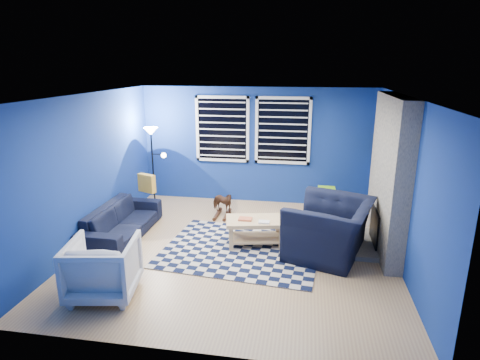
{
  "coord_description": "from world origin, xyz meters",
  "views": [
    {
      "loc": [
        1.04,
        -5.95,
        2.95
      ],
      "look_at": [
        -0.0,
        0.3,
        1.11
      ],
      "focal_mm": 30.0,
      "sensor_mm": 36.0,
      "label": 1
    }
  ],
  "objects_px": {
    "coffee_table": "(255,226)",
    "tv": "(379,147)",
    "armchair_big": "(330,228)",
    "armchair_bent": "(103,268)",
    "cabinet": "(326,202)",
    "sofa": "(122,221)",
    "rocking_horse": "(222,202)",
    "floor_lamp": "(152,142)"
  },
  "relations": [
    {
      "from": "tv",
      "to": "floor_lamp",
      "type": "relative_size",
      "value": 0.59
    },
    {
      "from": "tv",
      "to": "armchair_big",
      "type": "bearing_deg",
      "value": -116.98
    },
    {
      "from": "armchair_big",
      "to": "armchair_bent",
      "type": "xyz_separation_m",
      "value": [
        -2.97,
        -1.69,
        -0.05
      ]
    },
    {
      "from": "coffee_table",
      "to": "tv",
      "type": "bearing_deg",
      "value": 38.94
    },
    {
      "from": "armchair_big",
      "to": "sofa",
      "type": "bearing_deg",
      "value": -74.21
    },
    {
      "from": "sofa",
      "to": "rocking_horse",
      "type": "height_order",
      "value": "sofa"
    },
    {
      "from": "armchair_bent",
      "to": "cabinet",
      "type": "relative_size",
      "value": 1.27
    },
    {
      "from": "armchair_big",
      "to": "rocking_horse",
      "type": "xyz_separation_m",
      "value": [
        -2.03,
        1.37,
        -0.15
      ]
    },
    {
      "from": "sofa",
      "to": "cabinet",
      "type": "distance_m",
      "value": 3.97
    },
    {
      "from": "tv",
      "to": "sofa",
      "type": "xyz_separation_m",
      "value": [
        -4.55,
        -1.79,
        -1.12
      ]
    },
    {
      "from": "sofa",
      "to": "armchair_bent",
      "type": "height_order",
      "value": "armchair_bent"
    },
    {
      "from": "armchair_big",
      "to": "armchair_bent",
      "type": "bearing_deg",
      "value": -42.71
    },
    {
      "from": "rocking_horse",
      "to": "floor_lamp",
      "type": "height_order",
      "value": "floor_lamp"
    },
    {
      "from": "rocking_horse",
      "to": "cabinet",
      "type": "relative_size",
      "value": 0.77
    },
    {
      "from": "cabinet",
      "to": "armchair_bent",
      "type": "bearing_deg",
      "value": -107.36
    },
    {
      "from": "rocking_horse",
      "to": "coffee_table",
      "type": "height_order",
      "value": "rocking_horse"
    },
    {
      "from": "coffee_table",
      "to": "cabinet",
      "type": "distance_m",
      "value": 2.07
    },
    {
      "from": "rocking_horse",
      "to": "armchair_big",
      "type": "bearing_deg",
      "value": -99.71
    },
    {
      "from": "coffee_table",
      "to": "floor_lamp",
      "type": "bearing_deg",
      "value": 146.5
    },
    {
      "from": "coffee_table",
      "to": "cabinet",
      "type": "xyz_separation_m",
      "value": [
        1.23,
        1.67,
        -0.08
      ]
    },
    {
      "from": "armchair_big",
      "to": "coffee_table",
      "type": "bearing_deg",
      "value": -79.23
    },
    {
      "from": "armchair_big",
      "to": "coffee_table",
      "type": "height_order",
      "value": "armchair_big"
    },
    {
      "from": "armchair_bent",
      "to": "coffee_table",
      "type": "bearing_deg",
      "value": -143.43
    },
    {
      "from": "rocking_horse",
      "to": "armchair_bent",
      "type": "bearing_deg",
      "value": -172.85
    },
    {
      "from": "floor_lamp",
      "to": "coffee_table",
      "type": "bearing_deg",
      "value": -33.5
    },
    {
      "from": "armchair_bent",
      "to": "floor_lamp",
      "type": "relative_size",
      "value": 0.51
    },
    {
      "from": "sofa",
      "to": "cabinet",
      "type": "height_order",
      "value": "cabinet"
    },
    {
      "from": "coffee_table",
      "to": "armchair_big",
      "type": "bearing_deg",
      "value": -6.89
    },
    {
      "from": "armchair_big",
      "to": "floor_lamp",
      "type": "xyz_separation_m",
      "value": [
        -3.56,
        1.7,
        0.95
      ]
    },
    {
      "from": "armchair_big",
      "to": "armchair_bent",
      "type": "relative_size",
      "value": 1.58
    },
    {
      "from": "sofa",
      "to": "cabinet",
      "type": "xyz_separation_m",
      "value": [
        3.59,
        1.7,
        -0.03
      ]
    },
    {
      "from": "coffee_table",
      "to": "cabinet",
      "type": "height_order",
      "value": "cabinet"
    },
    {
      "from": "armchair_big",
      "to": "armchair_bent",
      "type": "distance_m",
      "value": 3.42
    },
    {
      "from": "rocking_horse",
      "to": "cabinet",
      "type": "height_order",
      "value": "cabinet"
    },
    {
      "from": "armchair_big",
      "to": "cabinet",
      "type": "distance_m",
      "value": 1.82
    },
    {
      "from": "coffee_table",
      "to": "rocking_horse",
      "type": "bearing_deg",
      "value": 123.99
    },
    {
      "from": "floor_lamp",
      "to": "tv",
      "type": "bearing_deg",
      "value": 2.57
    },
    {
      "from": "tv",
      "to": "cabinet",
      "type": "bearing_deg",
      "value": -174.36
    },
    {
      "from": "sofa",
      "to": "floor_lamp",
      "type": "bearing_deg",
      "value": -0.21
    },
    {
      "from": "tv",
      "to": "coffee_table",
      "type": "xyz_separation_m",
      "value": [
        -2.18,
        -1.76,
        -1.07
      ]
    },
    {
      "from": "armchair_big",
      "to": "rocking_horse",
      "type": "distance_m",
      "value": 2.46
    },
    {
      "from": "coffee_table",
      "to": "cabinet",
      "type": "bearing_deg",
      "value": 53.63
    }
  ]
}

